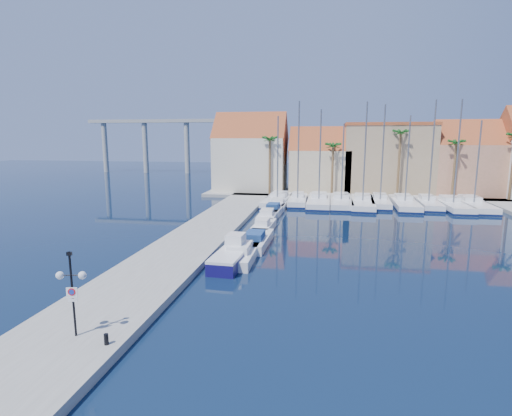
{
  "coord_description": "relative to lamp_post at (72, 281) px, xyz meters",
  "views": [
    {
      "loc": [
        2.69,
        -22.21,
        9.66
      ],
      "look_at": [
        -3.61,
        14.76,
        3.0
      ],
      "focal_mm": 28.0,
      "sensor_mm": 36.0,
      "label": 1
    }
  ],
  "objects": [
    {
      "name": "ground",
      "position": [
        8.53,
        6.54,
        -3.18
      ],
      "size": [
        260.0,
        260.0,
        0.0
      ],
      "primitive_type": "plane",
      "color": "black",
      "rests_on": "ground"
    },
    {
      "name": "motorboat_west_4",
      "position": [
        5.0,
        34.39,
        -2.67
      ],
      "size": [
        2.33,
        6.59,
        1.4
      ],
      "rotation": [
        0.0,
        0.0,
        -0.04
      ],
      "color": "white",
      "rests_on": "ground"
    },
    {
      "name": "building_1",
      "position": [
        10.53,
        53.54,
        2.12
      ],
      "size": [
        10.3,
        8.0,
        11.0
      ],
      "color": "#C6AE8C",
      "rests_on": "shore_north"
    },
    {
      "name": "sailboat_6",
      "position": [
        22.46,
        42.3,
        -2.62
      ],
      "size": [
        3.47,
        11.77,
        12.56
      ],
      "rotation": [
        0.0,
        0.0,
        -0.03
      ],
      "color": "white",
      "rests_on": "ground"
    },
    {
      "name": "sailboat_3",
      "position": [
        13.77,
        42.14,
        -2.63
      ],
      "size": [
        3.19,
        11.74,
        11.5
      ],
      "rotation": [
        0.0,
        0.0,
        -0.01
      ],
      "color": "white",
      "rests_on": "ground"
    },
    {
      "name": "lamp_post",
      "position": [
        0.0,
        0.0,
        0.0
      ],
      "size": [
        1.37,
        0.55,
        4.08
      ],
      "rotation": [
        0.0,
        0.0,
        0.18
      ],
      "color": "black",
      "rests_on": "quay_west"
    },
    {
      "name": "shore_north",
      "position": [
        18.53,
        54.54,
        -2.93
      ],
      "size": [
        54.0,
        16.0,
        0.5
      ],
      "primitive_type": "cube",
      "color": "gray",
      "rests_on": "ground"
    },
    {
      "name": "sailboat_0",
      "position": [
        4.7,
        42.06,
        -2.62
      ],
      "size": [
        3.95,
        12.07,
        12.6
      ],
      "rotation": [
        0.0,
        0.0,
        -0.07
      ],
      "color": "white",
      "rests_on": "ground"
    },
    {
      "name": "viaduct",
      "position": [
        -30.54,
        88.54,
        7.07
      ],
      "size": [
        48.0,
        2.2,
        14.45
      ],
      "color": "#9E9E99",
      "rests_on": "ground"
    },
    {
      "name": "motorboat_west_5",
      "position": [
        5.07,
        38.87,
        -2.67
      ],
      "size": [
        2.35,
        7.17,
        1.4
      ],
      "rotation": [
        0.0,
        0.0,
        0.01
      ],
      "color": "white",
      "rests_on": "ground"
    },
    {
      "name": "sailboat_5",
      "position": [
        19.25,
        42.93,
        -2.57
      ],
      "size": [
        3.28,
        10.16,
        14.1
      ],
      "rotation": [
        0.0,
        0.0,
        -0.06
      ],
      "color": "white",
      "rests_on": "ground"
    },
    {
      "name": "bollard",
      "position": [
        1.84,
        -0.5,
        -2.43
      ],
      "size": [
        0.2,
        0.2,
        0.51
      ],
      "primitive_type": "cylinder",
      "color": "black",
      "rests_on": "quay_west"
    },
    {
      "name": "building_0",
      "position": [
        -1.47,
        53.54,
        3.34
      ],
      "size": [
        12.3,
        9.0,
        13.5
      ],
      "color": "beige",
      "rests_on": "shore_north"
    },
    {
      "name": "palm_1",
      "position": [
        12.53,
        48.54,
        4.95
      ],
      "size": [
        2.6,
        2.6,
        9.15
      ],
      "color": "brown",
      "rests_on": "shore_north"
    },
    {
      "name": "motorboat_west_2",
      "position": [
        5.17,
        24.51,
        -2.67
      ],
      "size": [
        2.02,
        5.77,
        1.4
      ],
      "rotation": [
        0.0,
        0.0,
        -0.03
      ],
      "color": "white",
      "rests_on": "ground"
    },
    {
      "name": "sailboat_1",
      "position": [
        7.54,
        42.36,
        -2.56
      ],
      "size": [
        2.71,
        9.59,
        14.66
      ],
      "rotation": [
        0.0,
        0.0,
        0.02
      ],
      "color": "white",
      "rests_on": "ground"
    },
    {
      "name": "palm_3",
      "position": [
        30.53,
        48.54,
        5.43
      ],
      "size": [
        2.6,
        2.6,
        9.65
      ],
      "color": "brown",
      "rests_on": "shore_north"
    },
    {
      "name": "building_2",
      "position": [
        21.53,
        54.54,
        3.08
      ],
      "size": [
        14.2,
        10.2,
        11.5
      ],
      "color": "tan",
      "rests_on": "shore_north"
    },
    {
      "name": "motorboat_west_0",
      "position": [
        4.85,
        14.72,
        -2.67
      ],
      "size": [
        2.41,
        7.32,
        1.4
      ],
      "rotation": [
        0.0,
        0.0,
        0.01
      ],
      "color": "white",
      "rests_on": "ground"
    },
    {
      "name": "sailboat_8",
      "position": [
        28.58,
        41.81,
        -2.59
      ],
      "size": [
        3.02,
        11.19,
        14.55
      ],
      "rotation": [
        0.0,
        0.0,
        0.01
      ],
      "color": "white",
      "rests_on": "ground"
    },
    {
      "name": "palm_2",
      "position": [
        22.53,
        48.54,
        6.84
      ],
      "size": [
        2.6,
        2.6,
        11.15
      ],
      "color": "brown",
      "rests_on": "shore_north"
    },
    {
      "name": "motorboat_west_1",
      "position": [
        5.35,
        18.79,
        -2.67
      ],
      "size": [
        2.36,
        6.95,
        1.4
      ],
      "rotation": [
        0.0,
        0.0,
        -0.02
      ],
      "color": "white",
      "rests_on": "ground"
    },
    {
      "name": "sailboat_9",
      "position": [
        31.43,
        42.57,
        -2.62
      ],
      "size": [
        3.25,
        11.92,
        11.85
      ],
      "rotation": [
        0.0,
        0.0,
        -0.01
      ],
      "color": "white",
      "rests_on": "ground"
    },
    {
      "name": "palm_0",
      "position": [
        2.53,
        48.54,
        5.9
      ],
      "size": [
        2.6,
        2.6,
        10.15
      ],
      "color": "brown",
      "rests_on": "shore_north"
    },
    {
      "name": "building_3",
      "position": [
        33.53,
        53.54,
        2.68
      ],
      "size": [
        10.3,
        8.0,
        12.0
      ],
      "color": "tan",
      "rests_on": "shore_north"
    },
    {
      "name": "sailboat_7",
      "position": [
        25.67,
        42.64,
        -2.56
      ],
      "size": [
        2.99,
        9.85,
        14.61
      ],
      "rotation": [
        0.0,
        0.0,
        -0.04
      ],
      "color": "white",
      "rests_on": "ground"
    },
    {
      "name": "sailboat_2",
      "position": [
        10.62,
        42.19,
        -2.61
      ],
      "size": [
        3.33,
        12.03,
        13.47
      ],
      "rotation": [
        0.0,
        0.0,
        -0.01
      ],
      "color": "white",
      "rests_on": "ground"
    },
    {
      "name": "motorboat_west_3",
      "position": [
        4.8,
        30.12,
        -2.67
      ],
      "size": [
        2.12,
        6.39,
        1.4
      ],
      "rotation": [
        0.0,
        0.0,
        0.01
      ],
      "color": "white",
      "rests_on": "ground"
    },
    {
      "name": "fishing_boat",
      "position": [
        4.43,
        13.21,
        -2.47
      ],
      "size": [
        2.39,
        6.22,
        2.14
      ],
      "rotation": [
        0.0,
        0.0,
        -0.06
      ],
      "color": "#130D4F",
      "rests_on": "ground"
    },
    {
      "name": "sailboat_4",
      "position": [
        16.72,
        41.7,
        -2.6
      ],
      "size": [
        3.81,
        12.04,
        14.37
      ],
      "rotation": [
        0.0,
        0.0,
        -0.06
      ],
      "color": "white",
      "rests_on": "ground"
    },
    {
      "name": "quay_west",
      "position": [
        -0.47,
        20.04,
        -2.93
      ],
      "size": [
        6.0,
        77.0,
        0.5
      ],
      "primitive_type": "cube",
      "color": "gray",
      "rests_on": "ground"
    }
  ]
}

